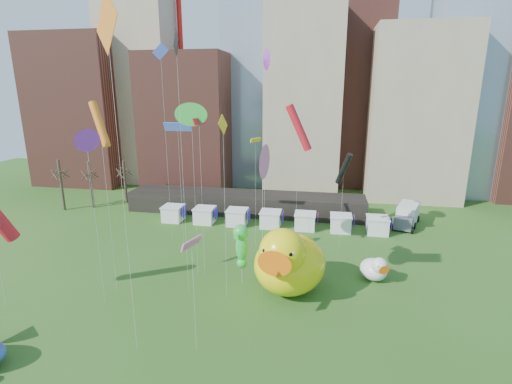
% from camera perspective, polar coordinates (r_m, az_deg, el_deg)
% --- Properties ---
extents(skyline, '(101.00, 23.00, 68.00)m').
position_cam_1_polar(skyline, '(77.91, 5.98, 16.38)').
color(skyline, brown).
rests_on(skyline, ground).
extents(pavilion, '(38.00, 6.00, 3.20)m').
position_cam_1_polar(pavilion, '(62.51, -1.59, -1.63)').
color(pavilion, black).
rests_on(pavilion, ground).
extents(vendor_tents, '(33.24, 2.80, 2.40)m').
position_cam_1_polar(vendor_tents, '(56.21, 2.19, -4.11)').
color(vendor_tents, white).
rests_on(vendor_tents, ground).
extents(bare_trees, '(8.44, 6.44, 8.50)m').
position_cam_1_polar(bare_trees, '(70.60, -23.15, 1.12)').
color(bare_trees, '#382B21').
rests_on(bare_trees, ground).
extents(big_duck, '(8.39, 10.19, 7.36)m').
position_cam_1_polar(big_duck, '(38.07, 4.81, -10.16)').
color(big_duck, yellow).
rests_on(big_duck, ground).
extents(small_duck, '(3.76, 4.09, 2.85)m').
position_cam_1_polar(small_duck, '(42.99, 17.18, -10.78)').
color(small_duck, white).
rests_on(small_duck, ground).
extents(seahorse_green, '(1.85, 2.17, 6.51)m').
position_cam_1_polar(seahorse_green, '(39.07, -2.19, -7.53)').
color(seahorse_green, silver).
rests_on(seahorse_green, ground).
extents(seahorse_purple, '(1.30, 1.54, 4.78)m').
position_cam_1_polar(seahorse_purple, '(40.48, 6.39, -8.61)').
color(seahorse_purple, silver).
rests_on(seahorse_purple, ground).
extents(box_truck, '(4.76, 7.50, 3.00)m').
position_cam_1_polar(box_truck, '(61.09, 21.48, -3.17)').
color(box_truck, silver).
rests_on(box_truck, ground).
extents(kite_1, '(0.53, 3.01, 14.89)m').
position_cam_1_polar(kite_1, '(33.82, 1.00, 4.53)').
color(kite_1, silver).
rests_on(kite_1, ground).
extents(kite_2, '(2.12, 2.22, 12.24)m').
position_cam_1_polar(kite_2, '(47.69, 12.88, 3.37)').
color(kite_2, silver).
rests_on(kite_2, ground).
extents(kite_3, '(2.30, 0.42, 18.27)m').
position_cam_1_polar(kite_3, '(38.89, -9.56, 11.23)').
color(kite_3, silver).
rests_on(kite_3, ground).
extents(kite_4, '(0.38, 1.74, 17.49)m').
position_cam_1_polar(kite_4, '(33.61, -4.89, 8.76)').
color(kite_4, silver).
rests_on(kite_4, ground).
extents(kite_5, '(3.50, 0.56, 15.64)m').
position_cam_1_polar(kite_5, '(48.04, -11.54, 9.38)').
color(kite_5, silver).
rests_on(kite_5, ground).
extents(kite_6, '(2.45, 1.80, 18.55)m').
position_cam_1_polar(kite_6, '(37.53, -22.15, 9.26)').
color(kite_6, silver).
rests_on(kite_6, ground).
extents(kite_7, '(0.63, 1.95, 16.34)m').
position_cam_1_polar(kite_7, '(35.66, -23.83, 6.97)').
color(kite_7, silver).
rests_on(kite_7, ground).
extents(kite_8, '(0.73, 2.22, 16.82)m').
position_cam_1_polar(kite_8, '(38.58, -8.43, 10.04)').
color(kite_8, silver).
rests_on(kite_8, ground).
extents(kite_9, '(0.96, 2.14, 9.20)m').
position_cam_1_polar(kite_9, '(28.25, -9.53, -7.55)').
color(kite_9, silver).
rests_on(kite_9, ground).
extents(kite_10, '(1.28, 2.00, 24.49)m').
position_cam_1_polar(kite_10, '(35.46, -11.69, 19.55)').
color(kite_10, silver).
rests_on(kite_10, ground).
extents(kite_12, '(1.17, 1.55, 13.82)m').
position_cam_1_polar(kite_12, '(46.80, -0.06, 7.43)').
color(kite_12, silver).
rests_on(kite_12, ground).
extents(kite_13, '(1.85, 0.67, 24.76)m').
position_cam_1_polar(kite_13, '(49.24, -13.88, 18.21)').
color(kite_13, silver).
rests_on(kite_13, ground).
extents(kite_14, '(2.92, 2.45, 25.37)m').
position_cam_1_polar(kite_14, '(27.31, -21.19, 21.65)').
color(kite_14, silver).
rests_on(kite_14, ground).
extents(kite_15, '(1.06, 2.14, 23.64)m').
position_cam_1_polar(kite_15, '(42.79, 1.38, 18.99)').
color(kite_15, silver).
rests_on(kite_15, ground).
extents(kite_16, '(3.72, 1.94, 17.78)m').
position_cam_1_polar(kite_16, '(50.01, 6.36, 9.44)').
color(kite_16, silver).
rests_on(kite_16, ground).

